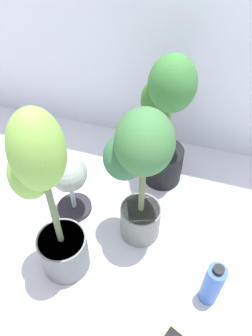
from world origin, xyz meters
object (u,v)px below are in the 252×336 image
Objects in this scene: potted_plant_back_center at (166,119)px; floor_fan at (69,178)px; potted_plant_center at (139,168)px; potted_plant_front_left at (48,202)px; nutrient_bottle at (212,284)px.

potted_plant_back_center reaches higher than floor_fan.
potted_plant_front_left is at bearing -135.45° from potted_plant_center.
floor_fan is at bearing -136.80° from potted_plant_back_center.
nutrient_bottle is (0.39, -0.24, -0.33)m from potted_plant_center.
potted_plant_front_left is at bearing -115.02° from potted_plant_back_center.
potted_plant_front_left is 2.42× the size of floor_fan.
potted_plant_center is 0.38m from potted_plant_front_left.
potted_plant_front_left is 3.39× the size of nutrient_bottle.
nutrient_bottle is at bearing -31.56° from potted_plant_center.
potted_plant_front_left is 0.38m from floor_fan.
potted_plant_back_center is at bearing 9.09° from floor_fan.
potted_plant_back_center is 0.85× the size of potted_plant_front_left.
potted_plant_back_center is 0.78m from nutrient_bottle.
potted_plant_back_center is 2.90× the size of nutrient_bottle.
nutrient_bottle is (0.74, -0.27, -0.12)m from floor_fan.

